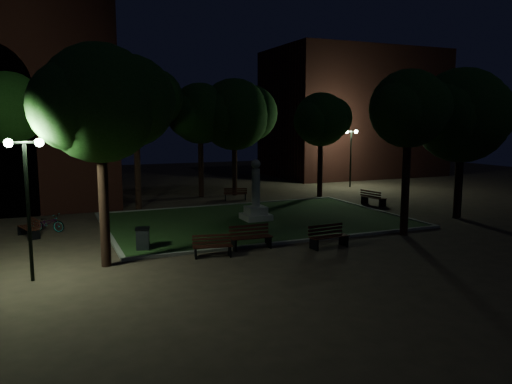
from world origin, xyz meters
TOP-DOWN VIEW (x-y plane):
  - ground at (0.00, 0.00)m, footprint 80.00×80.00m
  - lawn at (0.00, 2.00)m, footprint 15.00×10.00m
  - lawn_kerb at (0.00, 2.00)m, footprint 15.40×10.40m
  - monument at (0.00, 2.00)m, footprint 1.40×1.40m
  - building_far at (18.00, 20.00)m, footprint 16.00×10.00m
  - tree_west at (-8.18, -3.52)m, footprint 5.12×4.18m
  - tree_north_wl at (-4.97, 8.10)m, footprint 5.40×4.41m
  - tree_north_er at (2.41, 11.23)m, footprint 6.14×5.01m
  - tree_ne at (7.67, 8.31)m, footprint 4.55×3.71m
  - tree_east at (10.47, -1.59)m, footprint 6.15×5.02m
  - tree_se at (5.11, -3.73)m, footprint 4.32×3.52m
  - tree_nw at (-11.66, 9.55)m, footprint 6.13×5.00m
  - tree_far_north at (-0.04, 11.42)m, footprint 5.09×4.16m
  - lamppost_sw at (-10.73, -4.32)m, footprint 1.18×0.28m
  - lamppost_se at (10.62, -1.57)m, footprint 1.18×0.28m
  - lamppost_nw at (-10.64, 10.77)m, footprint 1.18×0.28m
  - lamppost_ne at (12.44, 11.80)m, footprint 1.18×0.28m
  - bench_near_left at (-2.46, -3.21)m, footprint 1.77×0.69m
  - bench_near_right at (0.58, -4.34)m, footprint 1.75×0.71m
  - bench_west_near at (-4.31, -3.80)m, footprint 1.61×0.82m
  - bench_left_side at (-10.93, 2.63)m, footprint 1.02×1.66m
  - bench_right_side at (8.76, 3.76)m, footprint 0.90×1.79m
  - bench_far_side at (1.51, 9.03)m, footprint 1.62×0.99m
  - trash_bin at (-6.65, -1.88)m, footprint 0.69×0.69m
  - bicycle at (-10.15, 3.46)m, footprint 1.70×1.36m

SIDE VIEW (x-z plane):
  - ground at x=0.00m, z-range 0.00..0.00m
  - lawn at x=0.00m, z-range 0.00..0.08m
  - lawn_kerb at x=0.00m, z-range 0.00..0.12m
  - bench_far_side at x=1.51m, z-range -0.02..0.82m
  - bench_west_near at x=-4.31m, z-range -0.02..0.82m
  - bench_left_side at x=-10.93m, z-range -0.03..0.84m
  - bicycle at x=-10.15m, z-range 0.00..0.87m
  - bench_near_right at x=0.58m, z-range -0.03..0.91m
  - bench_right_side at x=8.76m, z-range -0.03..0.91m
  - bench_near_left at x=-2.46m, z-range -0.03..0.93m
  - trash_bin at x=-6.65m, z-range 0.01..0.97m
  - monument at x=0.00m, z-range -0.64..2.56m
  - lamppost_se at x=10.62m, z-range 0.85..4.95m
  - lamppost_nw at x=-10.64m, z-range 0.85..4.97m
  - lamppost_ne at x=12.44m, z-range 0.90..5.47m
  - lamppost_sw at x=-10.73m, z-range 0.91..5.60m
  - tree_ne at x=7.67m, z-range 1.74..8.97m
  - tree_east at x=10.47m, z-range 1.52..9.57m
  - tree_north_er at x=2.41m, z-range 1.60..9.82m
  - tree_far_north at x=-0.04m, z-range 1.84..9.70m
  - tree_se at x=5.11m, z-range 2.00..9.56m
  - tree_west at x=-8.18m, z-range 1.87..9.81m
  - tree_nw at x=-11.66m, z-range 1.72..10.16m
  - building_far at x=18.00m, z-range 0.00..12.00m
  - tree_north_wl at x=-4.97m, z-range 2.14..10.84m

